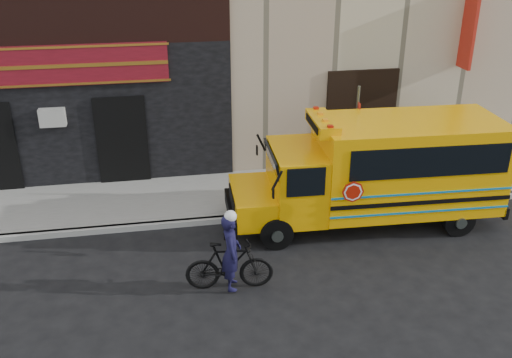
{
  "coord_description": "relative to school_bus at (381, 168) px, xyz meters",
  "views": [
    {
      "loc": [
        -2.08,
        -10.45,
        7.23
      ],
      "look_at": [
        0.1,
        1.85,
        1.52
      ],
      "focal_mm": 40.0,
      "sensor_mm": 36.0,
      "label": 1
    }
  ],
  "objects": [
    {
      "name": "curb",
      "position": [
        -3.32,
        0.65,
        -1.43
      ],
      "size": [
        40.0,
        0.2,
        0.15
      ],
      "primitive_type": "cube",
      "color": "#A0A09A",
      "rests_on": "ground"
    },
    {
      "name": "cyclist",
      "position": [
        -4.14,
        -2.3,
        -0.65
      ],
      "size": [
        0.46,
        0.66,
        1.72
      ],
      "primitive_type": "imported",
      "rotation": [
        0.0,
        0.0,
        1.48
      ],
      "color": "black",
      "rests_on": "ground"
    },
    {
      "name": "bicycle",
      "position": [
        -4.18,
        -2.28,
        -0.95
      ],
      "size": [
        1.91,
        0.71,
        1.12
      ],
      "primitive_type": "imported",
      "rotation": [
        0.0,
        0.0,
        1.47
      ],
      "color": "black",
      "rests_on": "ground"
    },
    {
      "name": "sign_pole",
      "position": [
        -0.27,
        1.27,
        0.31
      ],
      "size": [
        0.07,
        0.29,
        3.3
      ],
      "color": "#414944",
      "rests_on": "ground"
    },
    {
      "name": "ground",
      "position": [
        -3.32,
        -1.95,
        -1.51
      ],
      "size": [
        120.0,
        120.0,
        0.0
      ],
      "primitive_type": "plane",
      "color": "black",
      "rests_on": "ground"
    },
    {
      "name": "school_bus",
      "position": [
        0.0,
        0.0,
        0.0
      ],
      "size": [
        6.97,
        2.49,
        2.92
      ],
      "color": "black",
      "rests_on": "ground"
    },
    {
      "name": "sidewalk",
      "position": [
        -3.32,
        2.15,
        -1.43
      ],
      "size": [
        40.0,
        3.0,
        0.15
      ],
      "primitive_type": "cube",
      "color": "gray",
      "rests_on": "ground"
    }
  ]
}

